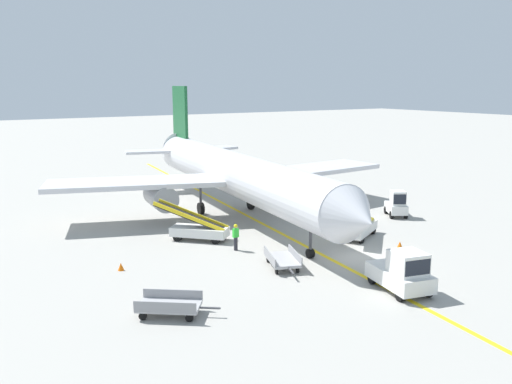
{
  "coord_description": "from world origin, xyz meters",
  "views": [
    {
      "loc": [
        -22.28,
        -23.77,
        10.3
      ],
      "look_at": [
        -1.19,
        9.94,
        2.5
      ],
      "focal_mm": 38.76,
      "sensor_mm": 36.0,
      "label": 1
    }
  ],
  "objects_px": {
    "baggage_cart_loaded": "(169,306)",
    "safety_cone_nose_right": "(400,245)",
    "airliner": "(233,173)",
    "baggage_tug_near_wing": "(397,205)",
    "pushback_tug": "(402,273)",
    "belt_loader_forward_hold": "(198,229)",
    "belt_loader_aft_hold": "(358,227)",
    "baggage_cart_empty_trailing": "(282,259)",
    "safety_cone_nose_left": "(332,198)",
    "ground_crew_marshaller": "(236,236)",
    "safety_cone_wingtip_left": "(121,267)"
  },
  "relations": [
    {
      "from": "baggage_cart_loaded",
      "to": "safety_cone_nose_right",
      "type": "relative_size",
      "value": 7.92
    },
    {
      "from": "airliner",
      "to": "baggage_tug_near_wing",
      "type": "bearing_deg",
      "value": -33.53
    },
    {
      "from": "pushback_tug",
      "to": "baggage_cart_loaded",
      "type": "distance_m",
      "value": 11.65
    },
    {
      "from": "baggage_tug_near_wing",
      "to": "belt_loader_forward_hold",
      "type": "xyz_separation_m",
      "value": [
        -16.25,
        2.28,
        -0.15
      ]
    },
    {
      "from": "belt_loader_aft_hold",
      "to": "baggage_cart_loaded",
      "type": "relative_size",
      "value": 1.43
    },
    {
      "from": "baggage_cart_empty_trailing",
      "to": "safety_cone_nose_left",
      "type": "distance_m",
      "value": 19.32
    },
    {
      "from": "airliner",
      "to": "baggage_tug_near_wing",
      "type": "height_order",
      "value": "airliner"
    },
    {
      "from": "baggage_tug_near_wing",
      "to": "safety_cone_nose_right",
      "type": "bearing_deg",
      "value": -134.59
    },
    {
      "from": "safety_cone_nose_left",
      "to": "baggage_tug_near_wing",
      "type": "bearing_deg",
      "value": -87.77
    },
    {
      "from": "baggage_cart_loaded",
      "to": "safety_cone_nose_left",
      "type": "bearing_deg",
      "value": 34.87
    },
    {
      "from": "belt_loader_forward_hold",
      "to": "ground_crew_marshaller",
      "type": "bearing_deg",
      "value": -73.89
    },
    {
      "from": "pushback_tug",
      "to": "baggage_cart_loaded",
      "type": "bearing_deg",
      "value": 162.53
    },
    {
      "from": "baggage_tug_near_wing",
      "to": "safety_cone_nose_right",
      "type": "xyz_separation_m",
      "value": [
        -6.15,
        -6.24,
        -0.71
      ]
    },
    {
      "from": "airliner",
      "to": "belt_loader_forward_hold",
      "type": "bearing_deg",
      "value": -138.51
    },
    {
      "from": "airliner",
      "to": "safety_cone_nose_right",
      "type": "xyz_separation_m",
      "value": [
        4.61,
        -13.38,
        -3.2
      ]
    },
    {
      "from": "pushback_tug",
      "to": "safety_cone_nose_right",
      "type": "xyz_separation_m",
      "value": [
        5.55,
        5.4,
        -0.77
      ]
    },
    {
      "from": "baggage_tug_near_wing",
      "to": "safety_cone_nose_left",
      "type": "xyz_separation_m",
      "value": [
        -0.29,
        7.53,
        -0.71
      ]
    },
    {
      "from": "belt_loader_aft_hold",
      "to": "baggage_tug_near_wing",
      "type": "bearing_deg",
      "value": 23.93
    },
    {
      "from": "belt_loader_aft_hold",
      "to": "ground_crew_marshaller",
      "type": "bearing_deg",
      "value": 167.47
    },
    {
      "from": "pushback_tug",
      "to": "baggage_cart_loaded",
      "type": "height_order",
      "value": "pushback_tug"
    },
    {
      "from": "belt_loader_aft_hold",
      "to": "baggage_cart_empty_trailing",
      "type": "distance_m",
      "value": 8.27
    },
    {
      "from": "airliner",
      "to": "baggage_tug_near_wing",
      "type": "xyz_separation_m",
      "value": [
        10.77,
        -7.14,
        -2.49
      ]
    },
    {
      "from": "baggage_tug_near_wing",
      "to": "safety_cone_nose_left",
      "type": "distance_m",
      "value": 7.57
    },
    {
      "from": "belt_loader_forward_hold",
      "to": "safety_cone_nose_left",
      "type": "height_order",
      "value": "belt_loader_forward_hold"
    },
    {
      "from": "safety_cone_nose_left",
      "to": "safety_cone_nose_right",
      "type": "bearing_deg",
      "value": -113.05
    },
    {
      "from": "belt_loader_aft_hold",
      "to": "safety_cone_nose_right",
      "type": "distance_m",
      "value": 3.35
    },
    {
      "from": "baggage_tug_near_wing",
      "to": "belt_loader_forward_hold",
      "type": "height_order",
      "value": "belt_loader_forward_hold"
    },
    {
      "from": "belt_loader_forward_hold",
      "to": "safety_cone_wingtip_left",
      "type": "height_order",
      "value": "belt_loader_forward_hold"
    },
    {
      "from": "pushback_tug",
      "to": "baggage_cart_loaded",
      "type": "xyz_separation_m",
      "value": [
        -11.1,
        3.49,
        -0.53
      ]
    },
    {
      "from": "belt_loader_aft_hold",
      "to": "airliner",
      "type": "bearing_deg",
      "value": 111.62
    },
    {
      "from": "ground_crew_marshaller",
      "to": "safety_cone_wingtip_left",
      "type": "distance_m",
      "value": 7.42
    },
    {
      "from": "safety_cone_nose_right",
      "to": "pushback_tug",
      "type": "bearing_deg",
      "value": -135.76
    },
    {
      "from": "safety_cone_nose_left",
      "to": "safety_cone_wingtip_left",
      "type": "bearing_deg",
      "value": -159.15
    },
    {
      "from": "pushback_tug",
      "to": "baggage_cart_empty_trailing",
      "type": "relative_size",
      "value": 1.03
    },
    {
      "from": "belt_loader_forward_hold",
      "to": "airliner",
      "type": "bearing_deg",
      "value": 41.49
    },
    {
      "from": "baggage_cart_empty_trailing",
      "to": "safety_cone_wingtip_left",
      "type": "bearing_deg",
      "value": 151.23
    },
    {
      "from": "belt_loader_forward_hold",
      "to": "safety_cone_wingtip_left",
      "type": "relative_size",
      "value": 10.16
    },
    {
      "from": "airliner",
      "to": "baggage_cart_loaded",
      "type": "bearing_deg",
      "value": -128.21
    },
    {
      "from": "baggage_tug_near_wing",
      "to": "baggage_cart_loaded",
      "type": "distance_m",
      "value": 24.22
    },
    {
      "from": "baggage_tug_near_wing",
      "to": "safety_cone_wingtip_left",
      "type": "bearing_deg",
      "value": -177.51
    },
    {
      "from": "safety_cone_wingtip_left",
      "to": "safety_cone_nose_right",
      "type": "bearing_deg",
      "value": -17.67
    },
    {
      "from": "ground_crew_marshaller",
      "to": "safety_cone_nose_left",
      "type": "distance_m",
      "value": 17.31
    },
    {
      "from": "baggage_tug_near_wing",
      "to": "belt_loader_aft_hold",
      "type": "xyz_separation_m",
      "value": [
        -6.75,
        -3.0,
        -0.15
      ]
    },
    {
      "from": "baggage_cart_loaded",
      "to": "safety_cone_wingtip_left",
      "type": "distance_m",
      "value": 7.17
    },
    {
      "from": "baggage_tug_near_wing",
      "to": "safety_cone_wingtip_left",
      "type": "height_order",
      "value": "baggage_tug_near_wing"
    },
    {
      "from": "baggage_cart_loaded",
      "to": "safety_cone_nose_left",
      "type": "xyz_separation_m",
      "value": [
        22.51,
        15.68,
        -0.25
      ]
    },
    {
      "from": "belt_loader_forward_hold",
      "to": "baggage_cart_loaded",
      "type": "relative_size",
      "value": 1.28
    },
    {
      "from": "safety_cone_nose_left",
      "to": "baggage_cart_empty_trailing",
      "type": "bearing_deg",
      "value": -138.07
    },
    {
      "from": "baggage_cart_loaded",
      "to": "ground_crew_marshaller",
      "type": "distance_m",
      "value": 10.32
    },
    {
      "from": "belt_loader_aft_hold",
      "to": "baggage_cart_loaded",
      "type": "distance_m",
      "value": 16.86
    }
  ]
}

